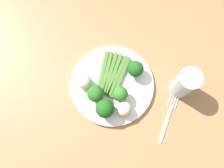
% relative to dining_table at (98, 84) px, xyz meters
% --- Properties ---
extents(ground_plane, '(6.00, 6.00, 0.02)m').
position_rel_dining_table_xyz_m(ground_plane, '(0.00, 0.00, -0.68)').
color(ground_plane, tan).
extents(dining_table, '(1.45, 0.99, 0.76)m').
position_rel_dining_table_xyz_m(dining_table, '(0.00, 0.00, 0.00)').
color(dining_table, '#9E754C').
rests_on(dining_table, ground_plane).
extents(plate, '(0.27, 0.27, 0.01)m').
position_rel_dining_table_xyz_m(plate, '(0.06, -0.00, 0.10)').
color(plate, white).
rests_on(plate, dining_table).
extents(asparagus_bundle, '(0.11, 0.16, 0.01)m').
position_rel_dining_table_xyz_m(asparagus_bundle, '(0.04, 0.03, 0.12)').
color(asparagus_bundle, '#47752D').
rests_on(asparagus_bundle, plate).
extents(broccoli_left, '(0.05, 0.05, 0.06)m').
position_rel_dining_table_xyz_m(broccoli_left, '(0.04, -0.06, 0.15)').
color(broccoli_left, '#568E33').
rests_on(broccoli_left, plate).
extents(broccoli_near_center, '(0.05, 0.05, 0.06)m').
position_rel_dining_table_xyz_m(broccoli_near_center, '(0.11, 0.07, 0.15)').
color(broccoli_near_center, '#4C7F2B').
rests_on(broccoli_near_center, plate).
extents(broccoli_outer_edge, '(0.05, 0.05, 0.06)m').
position_rel_dining_table_xyz_m(broccoli_outer_edge, '(0.10, -0.02, 0.14)').
color(broccoli_outer_edge, '#609E3D').
rests_on(broccoli_outer_edge, plate).
extents(broccoli_back, '(0.06, 0.06, 0.07)m').
position_rel_dining_table_xyz_m(broccoli_back, '(0.09, -0.09, 0.15)').
color(broccoli_back, '#4C7F2B').
rests_on(broccoli_back, plate).
extents(cauliflower_back_right, '(0.05, 0.05, 0.05)m').
position_rel_dining_table_xyz_m(cauliflower_back_right, '(-0.02, -0.04, 0.13)').
color(cauliflower_back_right, beige).
rests_on(cauliflower_back_right, plate).
extents(cauliflower_front, '(0.05, 0.05, 0.05)m').
position_rel_dining_table_xyz_m(cauliflower_front, '(0.14, -0.06, 0.13)').
color(cauliflower_front, beige).
rests_on(cauliflower_front, plate).
extents(fork, '(0.04, 0.17, 0.00)m').
position_rel_dining_table_xyz_m(fork, '(0.27, -0.00, 0.10)').
color(fork, silver).
rests_on(fork, dining_table).
extents(water_glass, '(0.07, 0.07, 0.12)m').
position_rel_dining_table_xyz_m(water_glass, '(0.26, 0.10, 0.16)').
color(water_glass, silver).
rests_on(water_glass, dining_table).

